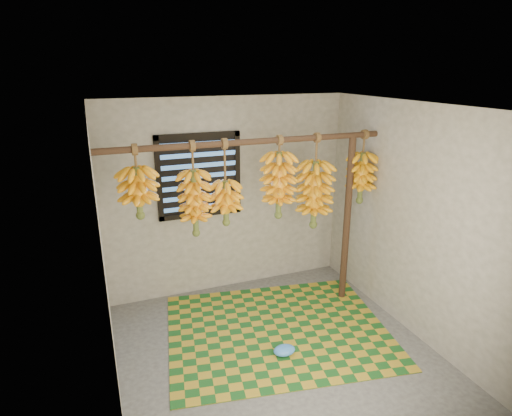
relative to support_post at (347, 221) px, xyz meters
name	(u,v)px	position (x,y,z in m)	size (l,w,h in m)	color
floor	(276,352)	(-1.20, -0.70, -1.00)	(3.00, 3.00, 0.01)	#464646
ceiling	(280,106)	(-1.20, -0.70, 1.40)	(3.00, 3.00, 0.01)	silver
wall_back	(228,197)	(-1.20, 0.80, 0.20)	(3.00, 0.01, 2.40)	slate
wall_left	(104,268)	(-2.71, -0.70, 0.20)	(0.01, 3.00, 2.40)	slate
wall_right	(411,221)	(0.30, -0.70, 0.20)	(0.01, 3.00, 2.40)	slate
window	(199,176)	(-1.55, 0.78, 0.50)	(1.00, 0.04, 1.00)	black
hanging_pole	(251,142)	(-1.20, 0.00, 1.00)	(0.06, 0.06, 3.00)	#43291A
support_post	(347,221)	(0.00, 0.00, 0.00)	(0.08, 0.08, 2.00)	#43291A
woven_mat	(278,330)	(-1.03, -0.37, -0.99)	(2.32, 1.85, 0.01)	#17501C
plastic_bag	(284,350)	(-1.14, -0.77, -0.94)	(0.23, 0.16, 0.09)	#3E83E7
banana_bunch_a	(138,193)	(-2.33, 0.00, 0.59)	(0.36, 0.36, 0.70)	brown
banana_bunch_b	(195,203)	(-1.79, 0.00, 0.43)	(0.33, 0.33, 0.96)	brown
banana_bunch_c	(226,203)	(-1.47, 0.00, 0.40)	(0.32, 0.32, 0.89)	brown
banana_bunch_d	(279,185)	(-0.88, 0.00, 0.52)	(0.36, 0.36, 0.88)	brown
banana_bunch_e	(314,195)	(-0.45, 0.00, 0.37)	(0.40, 0.40, 1.06)	brown
banana_bunch_f	(361,178)	(0.15, 0.00, 0.51)	(0.33, 0.33, 0.84)	brown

